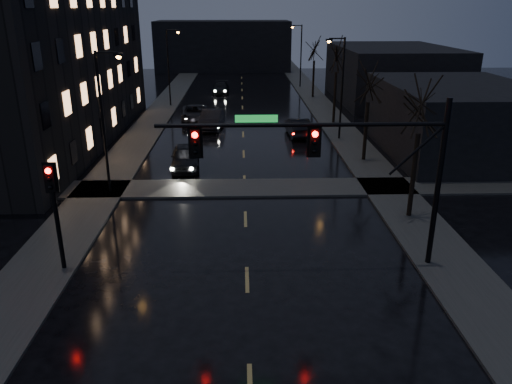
{
  "coord_description": "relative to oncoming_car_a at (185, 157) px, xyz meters",
  "views": [
    {
      "loc": [
        -0.18,
        -9.34,
        10.16
      ],
      "look_at": [
        0.4,
        9.36,
        3.2
      ],
      "focal_mm": 35.0,
      "sensor_mm": 36.0,
      "label": 1
    }
  ],
  "objects": [
    {
      "name": "sidewalk_left",
      "position": [
        -4.59,
        12.32,
        -0.71
      ],
      "size": [
        3.0,
        140.0,
        0.12
      ],
      "primitive_type": "cube",
      "color": "#2D2D2B",
      "rests_on": "ground"
    },
    {
      "name": "sidewalk_right",
      "position": [
        12.41,
        12.32,
        -0.71
      ],
      "size": [
        3.0,
        140.0,
        0.12
      ],
      "primitive_type": "cube",
      "color": "#2D2D2B",
      "rests_on": "ground"
    },
    {
      "name": "sidewalk_cross",
      "position": [
        3.91,
        -4.18,
        -0.71
      ],
      "size": [
        40.0,
        3.0,
        0.12
      ],
      "primitive_type": "cube",
      "color": "#2D2D2B",
      "rests_on": "ground"
    },
    {
      "name": "apartment_block",
      "position": [
        -12.59,
        7.32,
        5.23
      ],
      "size": [
        12.0,
        30.0,
        12.0
      ],
      "primitive_type": "cube",
      "color": "black",
      "rests_on": "ground"
    },
    {
      "name": "commercial_right_near",
      "position": [
        19.41,
        3.32,
        1.73
      ],
      "size": [
        10.0,
        14.0,
        5.0
      ],
      "primitive_type": "cube",
      "color": "black",
      "rests_on": "ground"
    },
    {
      "name": "commercial_right_far",
      "position": [
        20.91,
        25.32,
        2.23
      ],
      "size": [
        12.0,
        18.0,
        6.0
      ],
      "primitive_type": "cube",
      "color": "black",
      "rests_on": "ground"
    },
    {
      "name": "far_block",
      "position": [
        0.91,
        55.32,
        3.23
      ],
      "size": [
        22.0,
        10.0,
        8.0
      ],
      "primitive_type": "cube",
      "color": "black",
      "rests_on": "ground"
    },
    {
      "name": "signal_mast",
      "position": [
        7.76,
        -13.68,
        4.1
      ],
      "size": [
        11.11,
        0.41,
        7.0
      ],
      "color": "black",
      "rests_on": "ground"
    },
    {
      "name": "signal_pole_left",
      "position": [
        -3.59,
        -13.69,
        2.24
      ],
      "size": [
        0.35,
        0.41,
        4.53
      ],
      "color": "black",
      "rests_on": "ground"
    },
    {
      "name": "tree_near",
      "position": [
        12.31,
        -8.68,
        5.44
      ],
      "size": [
        3.52,
        3.52,
        8.08
      ],
      "color": "black",
      "rests_on": "ground"
    },
    {
      "name": "tree_mid_a",
      "position": [
        12.31,
        1.32,
        5.05
      ],
      "size": [
        3.3,
        3.3,
        7.58
      ],
      "color": "black",
      "rests_on": "ground"
    },
    {
      "name": "tree_mid_b",
      "position": [
        12.31,
        13.32,
        5.84
      ],
      "size": [
        3.74,
        3.74,
        8.59
      ],
      "color": "black",
      "rests_on": "ground"
    },
    {
      "name": "tree_far",
      "position": [
        12.31,
        27.32,
        5.29
      ],
      "size": [
        3.43,
        3.43,
        7.88
      ],
      "color": "black",
      "rests_on": "ground"
    },
    {
      "name": "streetlight_l_near",
      "position": [
        -3.67,
        -4.68,
        4.0
      ],
      "size": [
        1.53,
        0.28,
        8.0
      ],
      "color": "black",
      "rests_on": "ground"
    },
    {
      "name": "streetlight_l_far",
      "position": [
        -3.67,
        22.32,
        4.0
      ],
      "size": [
        1.53,
        0.28,
        8.0
      ],
      "color": "black",
      "rests_on": "ground"
    },
    {
      "name": "streetlight_r_mid",
      "position": [
        11.49,
        7.32,
        4.0
      ],
      "size": [
        1.53,
        0.28,
        8.0
      ],
      "color": "black",
      "rests_on": "ground"
    },
    {
      "name": "streetlight_r_far",
      "position": [
        11.49,
        35.32,
        4.0
      ],
      "size": [
        1.53,
        0.28,
        8.0
      ],
      "color": "black",
      "rests_on": "ground"
    },
    {
      "name": "oncoming_car_a",
      "position": [
        0.0,
        0.0,
        0.0
      ],
      "size": [
        2.2,
        4.68,
        1.55
      ],
      "primitive_type": "imported",
      "rotation": [
        0.0,
        0.0,
        0.08
      ],
      "color": "black",
      "rests_on": "ground"
    },
    {
      "name": "oncoming_car_b",
      "position": [
        1.17,
        11.49,
        0.05
      ],
      "size": [
        2.26,
        5.17,
        1.65
      ],
      "primitive_type": "imported",
      "rotation": [
        0.0,
        0.0,
        -0.1
      ],
      "color": "black",
      "rests_on": "ground"
    },
    {
      "name": "oncoming_car_c",
      "position": [
        -0.57,
        14.67,
        -0.02
      ],
      "size": [
        2.91,
        5.57,
        1.5
      ],
      "primitive_type": "imported",
      "rotation": [
        0.0,
        0.0,
        0.08
      ],
      "color": "black",
      "rests_on": "ground"
    },
    {
      "name": "oncoming_car_d",
      "position": [
        1.26,
        30.7,
        -0.08
      ],
      "size": [
        2.04,
        4.8,
        1.38
      ],
      "primitive_type": "imported",
      "rotation": [
        0.0,
        0.0,
        -0.02
      ],
      "color": "black",
      "rests_on": "ground"
    },
    {
      "name": "lead_car",
      "position": [
        8.49,
        8.63,
        -0.02
      ],
      "size": [
        1.9,
        4.69,
        1.51
      ],
      "primitive_type": "imported",
      "rotation": [
        0.0,
        0.0,
        3.21
      ],
      "color": "black",
      "rests_on": "ground"
    }
  ]
}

